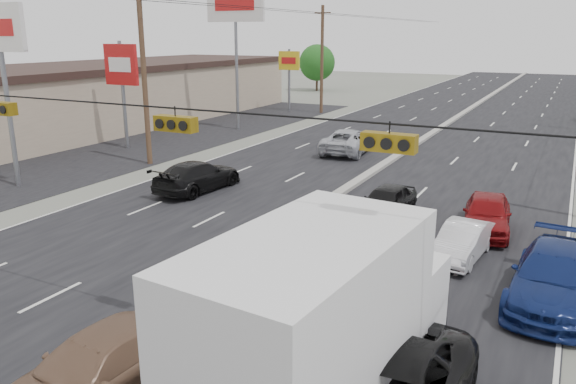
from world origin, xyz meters
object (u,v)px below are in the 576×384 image
Objects in this scene: tree_left_far at (317,63)px; box_truck at (324,321)px; oncoming_near at (198,176)px; oncoming_far at (349,141)px; tan_sedan at (98,370)px; queue_car_e at (487,214)px; pole_sign_far at (289,66)px; red_sedan at (316,260)px; queue_car_b at (462,242)px; queue_car_d at (554,277)px; queue_car_a at (386,202)px; utility_pole_left_c at (322,59)px; pole_sign_mid at (121,71)px; pole_sign_billboard at (235,14)px; pole_sign_near at (0,43)px; utility_pole_left_b at (144,76)px.

box_truck is at bearing -65.60° from tree_left_far.
oncoming_far is (3.27, 11.85, 0.04)m from oncoming_near.
tan_sedan is 0.89× the size of oncoming_far.
box_truck is 1.86× the size of queue_car_e.
pole_sign_far reaches higher than tan_sedan.
oncoming_far is (-4.59, 26.19, 0.05)m from tan_sedan.
queue_car_b is (3.67, 3.91, -0.09)m from red_sedan.
queue_car_d is 16.87m from oncoming_near.
queue_car_a is at bearing 84.84° from red_sedan.
box_truck reaches higher than queue_car_e.
pole_sign_far reaches higher than red_sedan.
oncoming_far is at bearing 130.51° from queue_car_d.
queue_car_a is at bearing 144.74° from queue_car_d.
utility_pole_left_c is 2.03× the size of tan_sedan.
pole_sign_mid reaches higher than queue_car_b.
tree_left_far is (-7.50, 32.00, -5.15)m from pole_sign_billboard.
queue_car_b is at bearing 171.85° from oncoming_near.
pole_sign_billboard reaches higher than box_truck.
pole_sign_billboard is 2.55× the size of queue_car_e.
pole_sign_near is 52.57m from tree_left_far.
queue_car_d is at bearing 122.73° from oncoming_far.
utility_pole_left_c is at bearing 127.19° from queue_car_b.
pole_sign_mid is at bearing 145.08° from box_truck.
pole_sign_near is 1.50× the size of pole_sign_far.
red_sedan is (-2.70, 5.63, -1.34)m from box_truck.
pole_sign_billboard is 1.37× the size of box_truck.
oncoming_near is at bearing 70.36° from oncoming_far.
pole_sign_billboard is at bearing 129.91° from box_truck.
pole_sign_billboard is 2.05× the size of queue_car_d.
box_truck is (27.70, -61.06, -1.68)m from tree_left_far.
pole_sign_mid reaches higher than oncoming_near.
queue_car_e is (19.50, -28.33, -4.37)m from utility_pole_left_c.
pole_sign_billboard is 25.33m from queue_car_a.
queue_car_e is at bearing 9.46° from pole_sign_near.
pole_sign_near is 1.82× the size of tan_sedan.
red_sedan is 11.72m from oncoming_near.
utility_pole_left_b is at bearing 162.12° from queue_car_d.
pole_sign_far is at bearing 97.97° from utility_pole_left_b.
queue_car_a is (15.50, -3.37, -4.44)m from utility_pole_left_b.
pole_sign_far is 1.53× the size of queue_car_a.
queue_car_d is at bearing -56.73° from utility_pole_left_c.
pole_sign_mid is 1.30× the size of queue_car_d.
oncoming_far is at bearing 52.40° from pole_sign_near.
tree_left_far is 62.36m from queue_car_d.
oncoming_far is at bearing 21.12° from pole_sign_mid.
utility_pole_left_b is 7.68m from pole_sign_near.
tree_left_far is 51.03m from oncoming_near.
pole_sign_mid is 1.17× the size of pole_sign_far.
utility_pole_left_b reaches higher than pole_sign_mid.
utility_pole_left_b reaches higher than queue_car_b.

